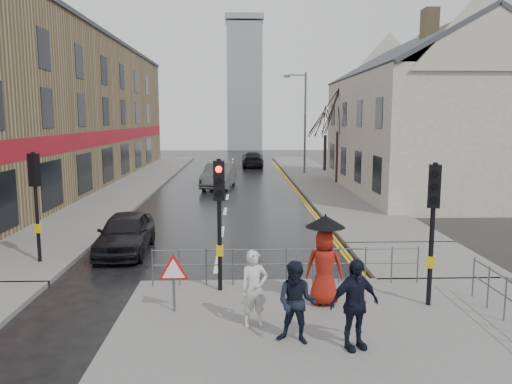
{
  "coord_description": "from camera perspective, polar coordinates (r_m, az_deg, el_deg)",
  "views": [
    {
      "loc": [
        0.72,
        -12.22,
        4.54
      ],
      "look_at": [
        1.3,
        5.25,
        1.95
      ],
      "focal_mm": 35.0,
      "sensor_mm": 36.0,
      "label": 1
    }
  ],
  "objects": [
    {
      "name": "right_pavement",
      "position": [
        37.93,
        6.88,
        1.59
      ],
      "size": [
        4.0,
        40.0,
        0.14
      ],
      "primitive_type": "cube",
      "color": "#605E5B",
      "rests_on": "ground"
    },
    {
      "name": "pedestrian_d",
      "position": [
        9.92,
        11.18,
        -12.46
      ],
      "size": [
        1.13,
        0.75,
        1.78
      ],
      "primitive_type": "imported",
      "rotation": [
        0.0,
        0.0,
        0.34
      ],
      "color": "black",
      "rests_on": "near_pavement"
    },
    {
      "name": "pedestrian_b",
      "position": [
        10.03,
        4.64,
        -12.48
      ],
      "size": [
        0.96,
        0.86,
        1.65
      ],
      "primitive_type": "imported",
      "rotation": [
        0.0,
        0.0,
        -0.35
      ],
      "color": "black",
      "rests_on": "near_pavement"
    },
    {
      "name": "building_right_cream",
      "position": [
        32.26,
        18.78,
        8.4
      ],
      "size": [
        9.0,
        16.4,
        10.1
      ],
      "color": "beige",
      "rests_on": "ground"
    },
    {
      "name": "car_mid",
      "position": [
        32.9,
        -4.24,
        1.88
      ],
      "size": [
        2.34,
        5.06,
        1.61
      ],
      "primitive_type": "imported",
      "rotation": [
        0.0,
        0.0,
        -0.13
      ],
      "color": "#414446",
      "rests_on": "ground"
    },
    {
      "name": "car_parked",
      "position": [
        17.56,
        -14.7,
        -4.53
      ],
      "size": [
        1.71,
        4.06,
        1.37
      ],
      "primitive_type": "imported",
      "rotation": [
        0.0,
        0.0,
        0.02
      ],
      "color": "black",
      "rests_on": "ground"
    },
    {
      "name": "left_pavement",
      "position": [
        36.23,
        -13.38,
        1.1
      ],
      "size": [
        4.0,
        44.0,
        0.14
      ],
      "primitive_type": "cube",
      "color": "#605E5B",
      "rests_on": "ground"
    },
    {
      "name": "pedestrian_with_umbrella",
      "position": [
        11.96,
        7.85,
        -7.41
      ],
      "size": [
        0.98,
        0.96,
        2.16
      ],
      "color": "maroon",
      "rests_on": "near_pavement"
    },
    {
      "name": "traffic_signal_near_left",
      "position": [
        12.6,
        -4.23,
        -1.1
      ],
      "size": [
        0.28,
        0.27,
        3.4
      ],
      "color": "black",
      "rests_on": "near_pavement"
    },
    {
      "name": "street_lamp",
      "position": [
        40.54,
        5.39,
        8.61
      ],
      "size": [
        1.83,
        0.25,
        8.0
      ],
      "color": "#595B5E",
      "rests_on": "right_pavement"
    },
    {
      "name": "pedestrian_a",
      "position": [
        10.77,
        -0.22,
        -10.96
      ],
      "size": [
        0.69,
        0.55,
        1.65
      ],
      "primitive_type": "imported",
      "rotation": [
        0.0,
        0.0,
        0.29
      ],
      "color": "silver",
      "rests_on": "near_pavement"
    },
    {
      "name": "church_tower",
      "position": [
        74.36,
        -1.33,
        11.85
      ],
      "size": [
        5.0,
        5.0,
        18.0
      ],
      "primitive_type": "cube",
      "color": "gray",
      "rests_on": "ground"
    },
    {
      "name": "near_pavement",
      "position": [
        10.06,
        12.04,
        -18.14
      ],
      "size": [
        10.0,
        9.0,
        0.14
      ],
      "primitive_type": "cube",
      "color": "#605E5B",
      "rests_on": "ground"
    },
    {
      "name": "tree_near",
      "position": [
        34.89,
        9.43,
        9.29
      ],
      "size": [
        2.4,
        2.4,
        6.58
      ],
      "color": "#31221B",
      "rests_on": "right_pavement"
    },
    {
      "name": "car_far",
      "position": [
        47.06,
        -0.38,
        3.74
      ],
      "size": [
        2.07,
        4.9,
        1.41
      ],
      "primitive_type": "imported",
      "rotation": [
        0.0,
        0.0,
        3.12
      ],
      "color": "black",
      "rests_on": "ground"
    },
    {
      "name": "warning_sign",
      "position": [
        11.65,
        -9.41,
        -9.15
      ],
      "size": [
        0.8,
        0.07,
        1.35
      ],
      "color": "#595B5E",
      "rests_on": "near_pavement"
    },
    {
      "name": "traffic_signal_near_right",
      "position": [
        12.26,
        19.59,
        -1.84
      ],
      "size": [
        0.34,
        0.33,
        3.4
      ],
      "color": "black",
      "rests_on": "near_pavement"
    },
    {
      "name": "guard_railing_front",
      "position": [
        13.39,
        3.49,
        -7.54
      ],
      "size": [
        7.14,
        0.04,
        1.0
      ],
      "color": "#595B5E",
      "rests_on": "near_pavement"
    },
    {
      "name": "ground",
      "position": [
        13.05,
        -5.04,
        -11.95
      ],
      "size": [
        120.0,
        120.0,
        0.0
      ],
      "primitive_type": "plane",
      "color": "black",
      "rests_on": "ground"
    },
    {
      "name": "tree_far",
      "position": [
        42.84,
        7.96,
        8.18
      ],
      "size": [
        2.4,
        2.4,
        5.64
      ],
      "color": "#31221B",
      "rests_on": "right_pavement"
    },
    {
      "name": "traffic_signal_far_left",
      "position": [
        16.57,
        -23.91,
        0.49
      ],
      "size": [
        0.34,
        0.33,
        3.4
      ],
      "color": "black",
      "rests_on": "left_pavement"
    },
    {
      "name": "building_left_terrace",
      "position": [
        36.51,
        -22.55,
        8.51
      ],
      "size": [
        8.0,
        42.0,
        10.0
      ],
      "primitive_type": "cube",
      "color": "#8E7752",
      "rests_on": "ground"
    },
    {
      "name": "pavement_bridge_right",
      "position": [
        16.88,
        18.36,
        -7.36
      ],
      "size": [
        4.0,
        4.2,
        0.14
      ],
      "primitive_type": "cube",
      "color": "#605E5B",
      "rests_on": "ground"
    }
  ]
}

